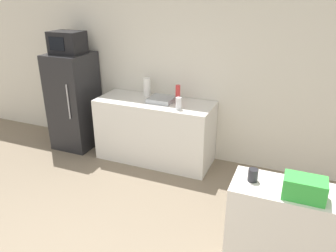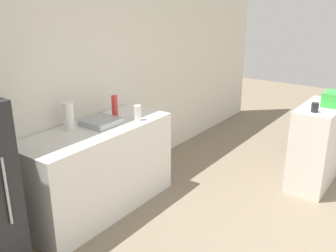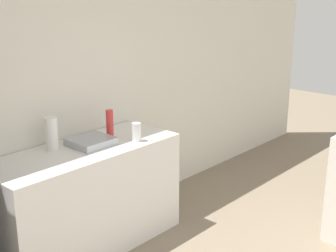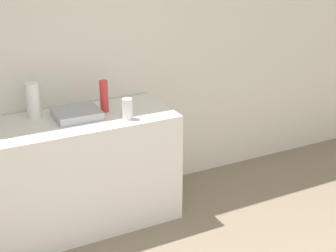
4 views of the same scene
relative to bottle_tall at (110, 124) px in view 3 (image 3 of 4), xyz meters
name	(u,v)px [view 3 (image 3 of 4)]	position (x,y,z in m)	size (l,w,h in m)	color
wall_back	(65,92)	(-0.22, 0.31, 0.27)	(8.00, 0.06, 2.60)	silver
counter	(86,198)	(-0.33, -0.05, -0.58)	(1.65, 0.65, 0.90)	silver
sink_basin	(91,141)	(-0.23, -0.03, -0.10)	(0.33, 0.32, 0.06)	#9EA3A8
bottle_tall	(110,124)	(0.00, 0.00, 0.00)	(0.06, 0.06, 0.25)	red
bottle_short	(136,132)	(0.10, -0.23, -0.05)	(0.08, 0.08, 0.16)	silver
paper_towel_roll	(52,134)	(-0.52, 0.11, 0.01)	(0.10, 0.10, 0.27)	white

